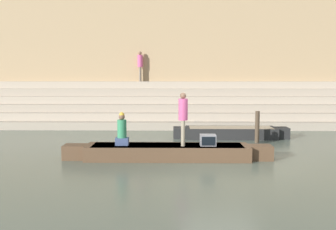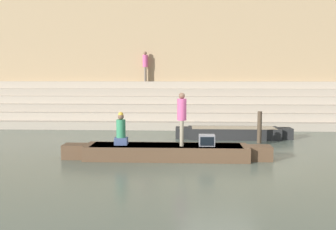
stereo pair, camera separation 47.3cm
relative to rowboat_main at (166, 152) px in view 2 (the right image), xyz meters
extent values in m
plane|color=#566051|center=(1.72, -0.60, -0.26)|extent=(120.00, 120.00, 0.00)
cube|color=tan|center=(1.72, 8.71, -0.05)|extent=(36.00, 3.72, 0.41)
cube|color=#B2A28D|center=(1.72, 9.02, 0.36)|extent=(36.00, 3.10, 0.41)
cube|color=tan|center=(1.72, 9.33, 0.77)|extent=(36.00, 2.48, 0.41)
cube|color=#B2A28D|center=(1.72, 9.64, 1.18)|extent=(36.00, 1.86, 0.41)
cube|color=tan|center=(1.72, 9.95, 1.59)|extent=(36.00, 1.24, 0.41)
cube|color=#B2A28D|center=(1.72, 10.26, 2.00)|extent=(36.00, 0.62, 0.41)
cube|color=tan|center=(1.72, 11.17, 4.11)|extent=(34.20, 1.20, 8.74)
cube|color=brown|center=(1.72, 10.55, 0.04)|extent=(34.20, 0.12, 0.60)
cube|color=brown|center=(0.00, 0.00, -0.02)|extent=(5.51, 1.18, 0.49)
cube|color=beige|center=(0.00, 0.00, 0.20)|extent=(5.07, 1.08, 0.05)
cube|color=brown|center=(3.14, 0.00, -0.02)|extent=(0.77, 0.65, 0.49)
cube|color=brown|center=(-3.14, 0.00, -0.02)|extent=(0.77, 0.65, 0.49)
cylinder|color=olive|center=(-0.83, 0.69, 0.13)|extent=(2.44, 0.04, 0.04)
cylinder|color=gray|center=(0.52, -0.02, 0.66)|extent=(0.13, 0.13, 0.86)
cylinder|color=gray|center=(0.52, -0.19, 0.66)|extent=(0.13, 0.13, 0.86)
cylinder|color=#C64C7F|center=(0.52, -0.10, 1.45)|extent=(0.31, 0.31, 0.72)
sphere|color=brown|center=(0.52, -0.10, 1.91)|extent=(0.20, 0.20, 0.20)
cube|color=#3D4C75|center=(-1.54, -0.02, 0.35)|extent=(0.43, 0.34, 0.25)
cylinder|color=#338456|center=(-1.54, -0.02, 0.78)|extent=(0.31, 0.31, 0.61)
sphere|color=brown|center=(-1.54, -0.02, 1.19)|extent=(0.20, 0.20, 0.20)
sphere|color=gold|center=(-1.54, -0.02, 1.26)|extent=(0.17, 0.17, 0.17)
cube|color=slate|center=(1.37, -0.06, 0.41)|extent=(0.53, 0.43, 0.37)
cube|color=black|center=(1.37, -0.28, 0.41)|extent=(0.45, 0.02, 0.29)
cube|color=black|center=(2.78, 4.50, -0.01)|extent=(4.05, 1.26, 0.49)
cube|color=tan|center=(2.78, 4.50, 0.21)|extent=(3.73, 1.16, 0.05)
cube|color=black|center=(5.09, 4.50, -0.01)|extent=(0.57, 0.69, 0.49)
cube|color=black|center=(0.47, 4.50, -0.01)|extent=(0.57, 0.69, 0.49)
cylinder|color=#473828|center=(3.73, 3.34, 0.41)|extent=(0.18, 0.18, 1.34)
cylinder|color=#756656|center=(-1.80, 10.34, 2.63)|extent=(0.13, 0.13, 0.85)
cylinder|color=#756656|center=(-1.80, 10.17, 2.63)|extent=(0.13, 0.13, 0.85)
cylinder|color=#C64C7F|center=(-1.80, 10.26, 3.41)|extent=(0.31, 0.31, 0.71)
sphere|color=brown|center=(-1.80, 10.26, 3.87)|extent=(0.20, 0.20, 0.20)
camera|label=1|loc=(0.23, -13.12, 2.60)|focal=42.00mm
camera|label=2|loc=(0.71, -13.10, 2.60)|focal=42.00mm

